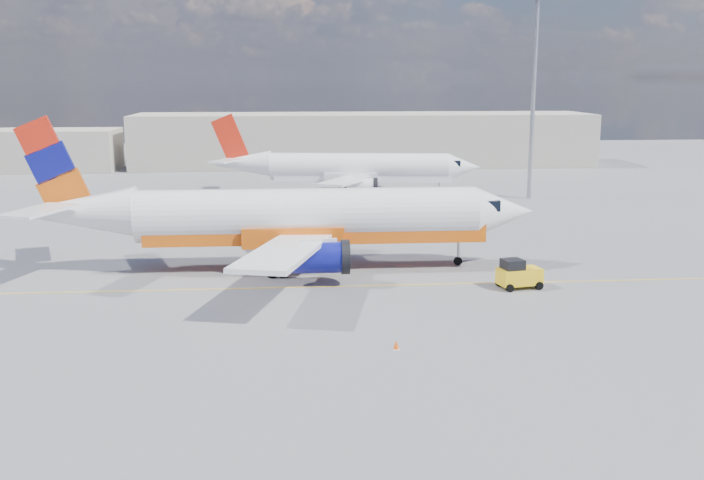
{
  "coord_description": "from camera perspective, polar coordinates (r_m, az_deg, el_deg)",
  "views": [
    {
      "loc": [
        -6.89,
        -46.74,
        13.5
      ],
      "look_at": [
        -2.93,
        1.14,
        3.5
      ],
      "focal_mm": 40.0,
      "sensor_mm": 36.0,
      "label": 1
    }
  ],
  "objects": [
    {
      "name": "traffic_cone",
      "position": [
        39.98,
        3.23,
        -7.63
      ],
      "size": [
        0.35,
        0.35,
        0.49
      ],
      "color": "white",
      "rests_on": "ground"
    },
    {
      "name": "floodlight_mast",
      "position": [
        90.4,
        13.11,
        11.42
      ],
      "size": [
        1.64,
        1.64,
        22.42
      ],
      "color": "#9E9EA6",
      "rests_on": "ground"
    },
    {
      "name": "terminal_annex",
      "position": [
        125.15,
        -22.57,
        6.05
      ],
      "size": [
        26.0,
        10.0,
        6.0
      ],
      "primitive_type": "cube",
      "color": "beige",
      "rests_on": "ground"
    },
    {
      "name": "terminal_main",
      "position": [
        122.69,
        0.86,
        7.32
      ],
      "size": [
        70.0,
        14.0,
        8.0
      ],
      "primitive_type": "cube",
      "color": "beige",
      "rests_on": "ground"
    },
    {
      "name": "ground",
      "position": [
        49.14,
        3.53,
        -4.21
      ],
      "size": [
        240.0,
        240.0,
        0.0
      ],
      "primitive_type": "plane",
      "color": "slate",
      "rests_on": "ground"
    },
    {
      "name": "second_jet",
      "position": [
        91.03,
        -0.11,
        5.23
      ],
      "size": [
        31.11,
        24.43,
        9.42
      ],
      "rotation": [
        0.0,
        0.0,
        -0.12
      ],
      "color": "white",
      "rests_on": "ground"
    },
    {
      "name": "taxi_line",
      "position": [
        52.0,
        3.06,
        -3.3
      ],
      "size": [
        70.0,
        0.15,
        0.01
      ],
      "primitive_type": "cube",
      "color": "yellow",
      "rests_on": "ground"
    },
    {
      "name": "gse_tug",
      "position": [
        52.14,
        11.99,
        -2.46
      ],
      "size": [
        2.99,
        2.18,
        1.95
      ],
      "rotation": [
        0.0,
        0.0,
        0.2
      ],
      "color": "black",
      "rests_on": "ground"
    },
    {
      "name": "main_jet",
      "position": [
        55.87,
        -4.39,
        1.61
      ],
      "size": [
        36.44,
        28.87,
        11.06
      ],
      "rotation": [
        0.0,
        0.0,
        -0.0
      ],
      "color": "white",
      "rests_on": "ground"
    }
  ]
}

